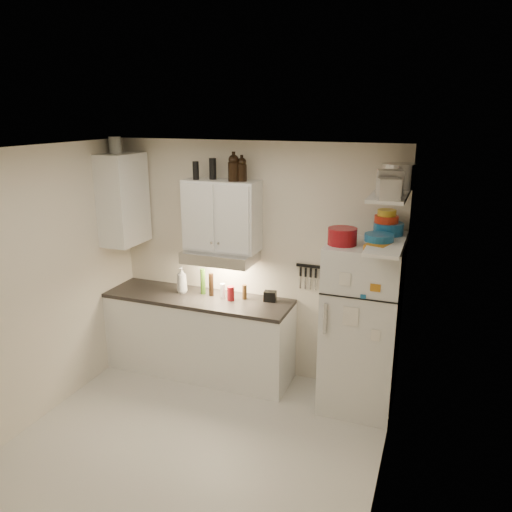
% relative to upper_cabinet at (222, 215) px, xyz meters
% --- Properties ---
extents(floor, '(3.20, 3.00, 0.02)m').
position_rel_upper_cabinet_xyz_m(floor, '(0.30, -1.33, -1.84)').
color(floor, beige).
rests_on(floor, ground).
extents(ceiling, '(3.20, 3.00, 0.02)m').
position_rel_upper_cabinet_xyz_m(ceiling, '(0.30, -1.33, 0.78)').
color(ceiling, white).
rests_on(ceiling, ground).
extents(back_wall, '(3.20, 0.02, 2.60)m').
position_rel_upper_cabinet_xyz_m(back_wall, '(0.30, 0.18, -0.53)').
color(back_wall, beige).
rests_on(back_wall, ground).
extents(left_wall, '(0.02, 3.00, 2.60)m').
position_rel_upper_cabinet_xyz_m(left_wall, '(-1.31, -1.33, -0.53)').
color(left_wall, beige).
rests_on(left_wall, ground).
extents(right_wall, '(0.02, 3.00, 2.60)m').
position_rel_upper_cabinet_xyz_m(right_wall, '(1.91, -1.33, -0.53)').
color(right_wall, beige).
rests_on(right_wall, ground).
extents(base_cabinet, '(2.10, 0.60, 0.88)m').
position_rel_upper_cabinet_xyz_m(base_cabinet, '(-0.25, -0.14, -1.39)').
color(base_cabinet, white).
rests_on(base_cabinet, floor).
extents(countertop, '(2.10, 0.62, 0.04)m').
position_rel_upper_cabinet_xyz_m(countertop, '(-0.25, -0.14, -0.93)').
color(countertop, '#282523').
rests_on(countertop, base_cabinet).
extents(upper_cabinet, '(0.80, 0.33, 0.75)m').
position_rel_upper_cabinet_xyz_m(upper_cabinet, '(0.00, 0.00, 0.00)').
color(upper_cabinet, white).
rests_on(upper_cabinet, back_wall).
extents(side_cabinet, '(0.33, 0.55, 1.00)m').
position_rel_upper_cabinet_xyz_m(side_cabinet, '(-1.14, -0.14, 0.12)').
color(side_cabinet, white).
rests_on(side_cabinet, left_wall).
extents(range_hood, '(0.76, 0.46, 0.12)m').
position_rel_upper_cabinet_xyz_m(range_hood, '(0.00, -0.06, -0.44)').
color(range_hood, silver).
rests_on(range_hood, back_wall).
extents(fridge, '(0.70, 0.68, 1.70)m').
position_rel_upper_cabinet_xyz_m(fridge, '(1.55, -0.18, -0.98)').
color(fridge, silver).
rests_on(fridge, floor).
extents(shelf_hi, '(0.30, 0.95, 0.03)m').
position_rel_upper_cabinet_xyz_m(shelf_hi, '(1.75, -0.31, 0.38)').
color(shelf_hi, white).
rests_on(shelf_hi, right_wall).
extents(shelf_lo, '(0.30, 0.95, 0.03)m').
position_rel_upper_cabinet_xyz_m(shelf_lo, '(1.75, -0.31, -0.07)').
color(shelf_lo, white).
rests_on(shelf_lo, right_wall).
extents(knife_strip, '(0.42, 0.02, 0.03)m').
position_rel_upper_cabinet_xyz_m(knife_strip, '(1.00, 0.15, -0.51)').
color(knife_strip, black).
rests_on(knife_strip, back_wall).
extents(dutch_oven, '(0.32, 0.32, 0.16)m').
position_rel_upper_cabinet_xyz_m(dutch_oven, '(1.34, -0.28, -0.05)').
color(dutch_oven, maroon).
rests_on(dutch_oven, fridge).
extents(book_stack, '(0.24, 0.27, 0.08)m').
position_rel_upper_cabinet_xyz_m(book_stack, '(1.69, -0.42, -0.09)').
color(book_stack, '#BA7217').
rests_on(book_stack, fridge).
extents(spice_jar, '(0.09, 0.09, 0.11)m').
position_rel_upper_cabinet_xyz_m(spice_jar, '(1.68, -0.28, -0.07)').
color(spice_jar, silver).
rests_on(spice_jar, fridge).
extents(stock_pot, '(0.39, 0.39, 0.22)m').
position_rel_upper_cabinet_xyz_m(stock_pot, '(1.78, -0.05, 0.50)').
color(stock_pot, silver).
rests_on(stock_pot, shelf_hi).
extents(tin_a, '(0.24, 0.22, 0.21)m').
position_rel_upper_cabinet_xyz_m(tin_a, '(1.75, -0.46, 0.49)').
color(tin_a, '#AAAAAD').
rests_on(tin_a, shelf_hi).
extents(tin_b, '(0.21, 0.21, 0.17)m').
position_rel_upper_cabinet_xyz_m(tin_b, '(1.77, -0.70, 0.47)').
color(tin_b, '#AAAAAD').
rests_on(tin_b, shelf_hi).
extents(bowl_teal, '(0.28, 0.28, 0.11)m').
position_rel_upper_cabinet_xyz_m(bowl_teal, '(1.73, -0.04, 0.01)').
color(bowl_teal, '#195989').
rests_on(bowl_teal, shelf_lo).
extents(bowl_orange, '(0.22, 0.22, 0.07)m').
position_rel_upper_cabinet_xyz_m(bowl_orange, '(1.70, -0.04, 0.09)').
color(bowl_orange, red).
rests_on(bowl_orange, bowl_teal).
extents(bowl_yellow, '(0.17, 0.17, 0.06)m').
position_rel_upper_cabinet_xyz_m(bowl_yellow, '(1.70, -0.04, 0.16)').
color(bowl_yellow, gold).
rests_on(bowl_yellow, bowl_orange).
extents(plates, '(0.28, 0.28, 0.06)m').
position_rel_upper_cabinet_xyz_m(plates, '(1.68, -0.32, -0.02)').
color(plates, '#195989').
rests_on(plates, shelf_lo).
extents(growler_a, '(0.12, 0.12, 0.28)m').
position_rel_upper_cabinet_xyz_m(growler_a, '(0.16, -0.04, 0.51)').
color(growler_a, black).
rests_on(growler_a, upper_cabinet).
extents(growler_b, '(0.12, 0.12, 0.25)m').
position_rel_upper_cabinet_xyz_m(growler_b, '(0.24, -0.01, 0.50)').
color(growler_b, black).
rests_on(growler_b, upper_cabinet).
extents(thermos_a, '(0.09, 0.09, 0.22)m').
position_rel_upper_cabinet_xyz_m(thermos_a, '(-0.10, 0.02, 0.48)').
color(thermos_a, black).
rests_on(thermos_a, upper_cabinet).
extents(thermos_b, '(0.08, 0.08, 0.19)m').
position_rel_upper_cabinet_xyz_m(thermos_b, '(-0.26, -0.06, 0.47)').
color(thermos_b, black).
rests_on(thermos_b, upper_cabinet).
extents(side_jar, '(0.16, 0.16, 0.18)m').
position_rel_upper_cabinet_xyz_m(side_jar, '(-1.20, -0.11, 0.71)').
color(side_jar, silver).
rests_on(side_jar, side_cabinet).
extents(soap_bottle, '(0.13, 0.13, 0.34)m').
position_rel_upper_cabinet_xyz_m(soap_bottle, '(-0.48, -0.08, -0.74)').
color(soap_bottle, white).
rests_on(soap_bottle, countertop).
extents(pepper_mill, '(0.06, 0.06, 0.16)m').
position_rel_upper_cabinet_xyz_m(pepper_mill, '(0.26, -0.02, -0.82)').
color(pepper_mill, '#57381A').
rests_on(pepper_mill, countertop).
extents(oil_bottle, '(0.07, 0.07, 0.29)m').
position_rel_upper_cabinet_xyz_m(oil_bottle, '(-0.23, -0.04, -0.76)').
color(oil_bottle, '#365E17').
rests_on(oil_bottle, countertop).
extents(vinegar_bottle, '(0.07, 0.07, 0.26)m').
position_rel_upper_cabinet_xyz_m(vinegar_bottle, '(-0.12, -0.05, -0.78)').
color(vinegar_bottle, black).
rests_on(vinegar_bottle, countertop).
extents(clear_bottle, '(0.07, 0.07, 0.16)m').
position_rel_upper_cabinet_xyz_m(clear_bottle, '(0.02, -0.07, -0.82)').
color(clear_bottle, silver).
rests_on(clear_bottle, countertop).
extents(red_jar, '(0.09, 0.09, 0.16)m').
position_rel_upper_cabinet_xyz_m(red_jar, '(0.14, -0.11, -0.83)').
color(red_jar, maroon).
rests_on(red_jar, countertop).
extents(caddy, '(0.14, 0.11, 0.11)m').
position_rel_upper_cabinet_xyz_m(caddy, '(0.54, 0.02, -0.85)').
color(caddy, black).
rests_on(caddy, countertop).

